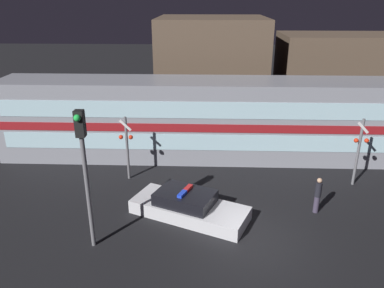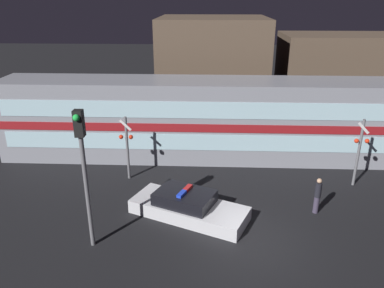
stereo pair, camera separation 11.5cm
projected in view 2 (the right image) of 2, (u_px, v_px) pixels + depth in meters
ground_plane at (247, 242)px, 14.04m from camera, size 120.00×120.00×0.00m
train at (194, 119)px, 20.77m from camera, size 21.22×2.98×4.40m
police_car at (188, 207)px, 15.56m from camera, size 5.18×3.60×1.20m
pedestrian at (317, 195)px, 15.65m from camera, size 0.27×0.27×1.61m
crossing_signal_near at (359, 149)px, 17.53m from camera, size 0.69×0.30×3.36m
crossing_signal_far at (127, 145)px, 18.23m from camera, size 0.69×0.30×3.25m
traffic_light_corner at (83, 162)px, 12.64m from camera, size 0.30×0.46×5.20m
building_left at (212, 69)px, 27.39m from camera, size 7.56×6.96×7.20m
building_center at (355, 76)px, 27.84m from camera, size 10.98×5.24×6.01m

